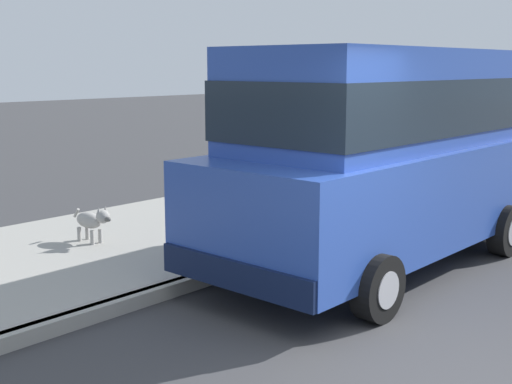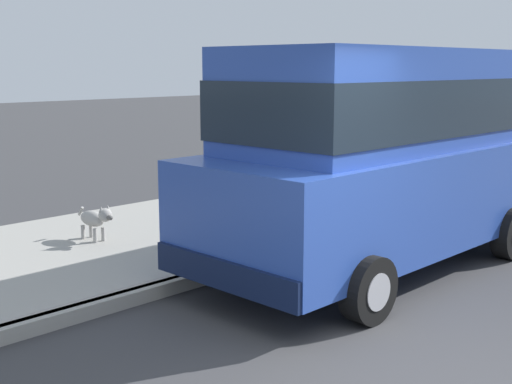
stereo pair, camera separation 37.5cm
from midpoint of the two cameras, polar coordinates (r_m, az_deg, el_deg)
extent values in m
cube|color=gray|center=(7.19, -8.16, -7.92)|extent=(0.16, 64.00, 0.14)
cube|color=#99968E|center=(8.59, -15.94, -5.15)|extent=(3.60, 64.00, 0.14)
cube|color=#28479E|center=(7.96, 8.79, -0.18)|extent=(1.92, 4.81, 1.10)
cube|color=#28479E|center=(7.83, 9.02, 7.75)|extent=(1.69, 3.81, 1.10)
cube|color=#19232D|center=(7.84, 9.00, 7.15)|extent=(1.72, 3.85, 0.61)
cube|color=#0E1837|center=(10.06, 16.03, -0.61)|extent=(1.86, 0.21, 0.28)
cube|color=#0E1837|center=(6.27, -3.18, -6.86)|extent=(1.86, 0.21, 0.28)
cylinder|color=black|center=(9.80, 8.78, -1.45)|extent=(0.22, 0.64, 0.64)
cylinder|color=#9E9EA3|center=(9.80, 8.78, -1.45)|extent=(0.24, 0.35, 0.35)
cylinder|color=black|center=(8.94, 19.06, -3.06)|extent=(0.22, 0.64, 0.64)
cylinder|color=#9E9EA3|center=(8.94, 19.06, -3.06)|extent=(0.24, 0.35, 0.35)
cylinder|color=black|center=(7.54, -3.68, -4.98)|extent=(0.22, 0.64, 0.64)
cylinder|color=#9E9EA3|center=(7.54, -3.68, -4.98)|extent=(0.24, 0.35, 0.35)
cylinder|color=black|center=(6.38, 8.52, -7.96)|extent=(0.22, 0.64, 0.64)
cylinder|color=#9E9EA3|center=(6.38, 8.52, -7.96)|extent=(0.24, 0.35, 0.35)
cube|color=#EAEACC|center=(10.26, 13.31, 2.98)|extent=(0.28, 0.08, 0.14)
cube|color=#EAEACC|center=(9.76, 19.39, 2.29)|extent=(0.28, 0.08, 0.14)
cube|color=black|center=(10.89, 18.81, 0.07)|extent=(1.77, 0.24, 0.28)
cylinder|color=black|center=(11.99, 16.22, 0.45)|extent=(0.24, 0.65, 0.64)
cylinder|color=#9E9EA3|center=(11.99, 16.22, 0.45)|extent=(0.25, 0.36, 0.35)
ellipsoid|color=#999691|center=(8.85, -15.03, -2.32)|extent=(0.44, 0.21, 0.20)
cylinder|color=#999691|center=(8.82, -14.15, -3.59)|extent=(0.05, 0.05, 0.18)
cylinder|color=#999691|center=(8.75, -14.79, -3.73)|extent=(0.05, 0.05, 0.18)
cylinder|color=#999691|center=(9.03, -15.15, -3.30)|extent=(0.05, 0.05, 0.18)
cylinder|color=#999691|center=(8.97, -15.79, -3.43)|extent=(0.05, 0.05, 0.18)
sphere|color=#999691|center=(8.60, -13.96, -2.02)|extent=(0.17, 0.17, 0.17)
ellipsoid|color=#54524F|center=(8.53, -13.60, -2.24)|extent=(0.11, 0.07, 0.06)
cone|color=#999691|center=(8.61, -13.76, -1.41)|extent=(0.06, 0.06, 0.07)
cone|color=#999691|center=(8.56, -14.30, -1.51)|extent=(0.06, 0.06, 0.07)
cylinder|color=#999691|center=(9.05, -15.99, -1.70)|extent=(0.12, 0.04, 0.13)
camera|label=1|loc=(0.19, -91.33, -0.25)|focal=47.64mm
camera|label=2|loc=(0.19, 88.67, 0.25)|focal=47.64mm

